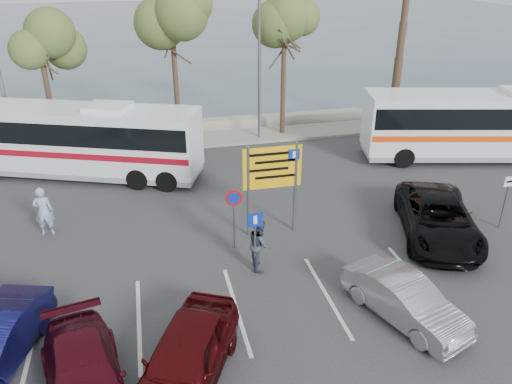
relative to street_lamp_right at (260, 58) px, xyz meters
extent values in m
plane|color=#323234|center=(-3.00, -13.52, -4.60)|extent=(120.00, 120.00, 0.00)
cube|color=gray|center=(-3.00, 0.48, -4.52)|extent=(44.00, 2.40, 0.15)
cube|color=#A19981|center=(-3.00, 2.48, -4.30)|extent=(48.00, 0.80, 0.60)
plane|color=#384E5A|center=(-3.00, 46.48, -4.59)|extent=(140.00, 140.00, 0.00)
cylinder|color=#382619|center=(-11.00, 0.48, -1.93)|extent=(0.28, 0.28, 5.04)
cylinder|color=#382619|center=(-4.50, 0.48, -1.65)|extent=(0.28, 0.28, 5.60)
cylinder|color=#382619|center=(1.50, 0.48, -1.86)|extent=(0.28, 0.28, 5.18)
cylinder|color=#382619|center=(8.50, 0.48, 0.55)|extent=(0.48, 0.48, 10.00)
cylinder|color=slate|center=(-13.00, 0.08, -0.45)|extent=(0.16, 0.16, 8.00)
cylinder|color=slate|center=(0.00, 0.08, -0.45)|extent=(0.16, 0.16, 8.00)
cylinder|color=slate|center=(-2.90, -10.32, -2.80)|extent=(0.12, 0.12, 3.60)
cylinder|color=slate|center=(-1.10, -10.32, -2.80)|extent=(0.12, 0.12, 3.60)
cube|color=#F4B20C|center=(-2.00, -10.32, -1.90)|extent=(2.20, 0.06, 1.60)
cube|color=#0C2699|center=(-1.20, -10.36, -1.45)|extent=(0.42, 0.01, 0.42)
cylinder|color=slate|center=(-3.60, -11.12, -3.50)|extent=(0.07, 0.07, 2.20)
cylinder|color=#B20C0C|center=(-3.60, -11.15, -2.55)|extent=(0.60, 0.03, 0.60)
cylinder|color=slate|center=(-3.20, -12.72, -3.50)|extent=(0.07, 0.07, 2.20)
cube|color=#0C2699|center=(-3.20, -12.74, -2.60)|extent=(0.50, 0.03, 0.50)
cylinder|color=slate|center=(6.80, -12.02, -3.50)|extent=(0.07, 0.07, 2.20)
cube|color=white|center=(6.80, -12.04, -2.60)|extent=(0.50, 0.03, 0.40)
cube|color=white|center=(-9.50, -3.02, -2.66)|extent=(11.59, 6.48, 2.82)
cube|color=black|center=(-9.50, -3.02, -2.16)|extent=(11.39, 6.43, 1.01)
cube|color=maroon|center=(-9.50, -3.02, -3.12)|extent=(11.49, 6.46, 0.29)
cube|color=gray|center=(-9.50, -3.02, -4.07)|extent=(11.47, 6.41, 0.53)
cube|color=white|center=(-9.50, -3.02, -1.13)|extent=(2.34, 2.13, 0.23)
cube|color=white|center=(10.34, -5.45, -2.61)|extent=(12.07, 5.12, 2.90)
cube|color=black|center=(10.34, -5.45, -2.09)|extent=(11.84, 5.11, 1.03)
cube|color=#F6430E|center=(10.34, -5.45, -3.07)|extent=(11.96, 5.12, 0.30)
cube|color=gray|center=(10.34, -5.45, -4.06)|extent=(11.94, 5.07, 0.54)
cube|color=white|center=(10.34, -5.45, -1.04)|extent=(2.27, 1.98, 0.24)
imported|color=#490C17|center=(-8.35, -17.02, -3.95)|extent=(2.67, 4.75, 1.30)
imported|color=#45090B|center=(-5.95, -17.02, -3.83)|extent=(3.62, 4.83, 1.53)
imported|color=black|center=(4.00, -12.02, -3.83)|extent=(4.28, 6.06, 1.54)
imported|color=gray|center=(0.50, -16.03, -3.94)|extent=(2.71, 4.23, 1.32)
imported|color=#8DA6CD|center=(-10.38, -8.52, -3.62)|extent=(0.74, 0.51, 1.96)
imported|color=#343B4E|center=(-3.00, -12.52, -3.68)|extent=(0.77, 0.95, 1.84)
camera|label=1|loc=(-6.37, -26.41, 5.19)|focal=35.00mm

